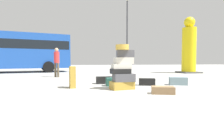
{
  "coord_description": "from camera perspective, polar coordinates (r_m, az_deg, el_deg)",
  "views": [
    {
      "loc": [
        -1.27,
        -5.1,
        0.91
      ],
      "look_at": [
        0.28,
        2.16,
        0.55
      ],
      "focal_mm": 29.24,
      "sensor_mm": 36.0,
      "label": 1
    }
  ],
  "objects": [
    {
      "name": "suitcase_black_foreground_far",
      "position": [
        7.06,
        10.86,
        -3.65
      ],
      "size": [
        0.67,
        0.49,
        0.26
      ],
      "primitive_type": "cube",
      "rotation": [
        0.0,
        0.0,
        -0.35
      ],
      "color": "black",
      "rests_on": "ground"
    },
    {
      "name": "lamp_post",
      "position": [
        17.1,
        4.75,
        14.28
      ],
      "size": [
        0.36,
        0.36,
        6.73
      ],
      "color": "#333338",
      "rests_on": "ground"
    },
    {
      "name": "suitcase_tan_left_side",
      "position": [
        6.39,
        -12.28,
        -2.18
      ],
      "size": [
        0.23,
        0.41,
        0.74
      ],
      "primitive_type": "cube",
      "rotation": [
        0.0,
        0.0,
        0.12
      ],
      "color": "#B28C33",
      "rests_on": "ground"
    },
    {
      "name": "parked_bus",
      "position": [
        16.89,
        -30.87,
        5.49
      ],
      "size": [
        10.39,
        4.65,
        3.15
      ],
      "rotation": [
        0.0,
        0.0,
        0.22
      ],
      "color": "#1E4CA5",
      "rests_on": "ground"
    },
    {
      "name": "suitcase_brown_upright_blue",
      "position": [
        5.33,
        15.63,
        -6.07
      ],
      "size": [
        0.7,
        0.54,
        0.21
      ],
      "primitive_type": "cube",
      "rotation": [
        0.0,
        0.0,
        -0.35
      ],
      "color": "olive",
      "rests_on": "ground"
    },
    {
      "name": "suitcase_tower",
      "position": [
        5.96,
        3.38,
        0.16
      ],
      "size": [
        0.85,
        0.65,
        1.44
      ],
      "color": "#B28C33",
      "rests_on": "ground"
    },
    {
      "name": "person_bearded_onlooker",
      "position": [
        10.96,
        -16.92,
        3.1
      ],
      "size": [
        0.3,
        0.3,
        1.68
      ],
      "rotation": [
        0.0,
        0.0,
        -0.74
      ],
      "color": "brown",
      "rests_on": "ground"
    },
    {
      "name": "yellow_dummy_statue",
      "position": [
        15.51,
        22.93,
        6.32
      ],
      "size": [
        1.48,
        1.48,
        4.34
      ],
      "color": "yellow",
      "rests_on": "ground"
    },
    {
      "name": "suitcase_black_foreground_near",
      "position": [
        7.45,
        -2.21,
        -3.17
      ],
      "size": [
        0.72,
        0.38,
        0.29
      ],
      "primitive_type": "cube",
      "rotation": [
        0.0,
        0.0,
        -0.03
      ],
      "color": "black",
      "rests_on": "ground"
    },
    {
      "name": "suitcase_teal_right_side",
      "position": [
        6.81,
        0.72,
        -3.69
      ],
      "size": [
        0.6,
        0.37,
        0.29
      ],
      "primitive_type": "cube",
      "rotation": [
        0.0,
        0.0,
        -0.01
      ],
      "color": "#26594C",
      "rests_on": "ground"
    },
    {
      "name": "suitcase_slate_white_trunk",
      "position": [
        7.49,
        19.95,
        -3.25
      ],
      "size": [
        0.73,
        0.57,
        0.3
      ],
      "primitive_type": "cube",
      "rotation": [
        0.0,
        0.0,
        -0.37
      ],
      "color": "gray",
      "rests_on": "ground"
    },
    {
      "name": "ground_plane",
      "position": [
        5.33,
        1.95,
        -7.09
      ],
      "size": [
        80.0,
        80.0,
        0.0
      ],
      "primitive_type": "plane",
      "color": "#9E9E99"
    }
  ]
}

